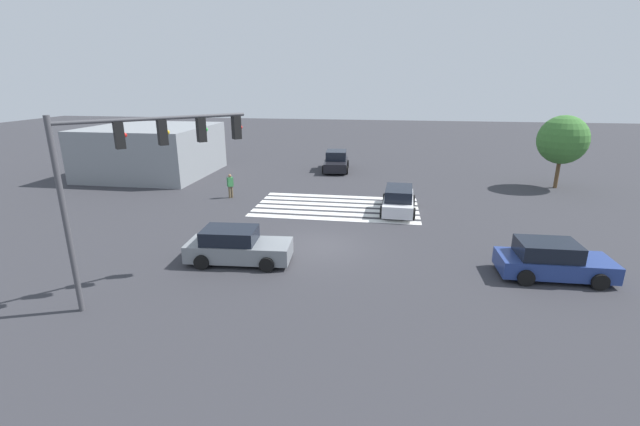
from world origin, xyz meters
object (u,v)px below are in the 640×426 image
car_1 (237,246)px  car_2 (336,162)px  traffic_signal_mast (139,159)px  car_0 (552,261)px  car_3 (398,200)px  tree_corner_a (563,140)px  pedestrian (230,185)px

car_1 → car_2: 19.63m
traffic_signal_mast → car_0: (-14.54, -3.42, -4.15)m
traffic_signal_mast → car_1: (-2.07, -2.95, -4.14)m
car_0 → car_2: (10.66, -19.07, 0.08)m
car_3 → tree_corner_a: size_ratio=0.88×
traffic_signal_mast → pedestrian: (1.80, -12.68, -3.96)m
car_2 → pedestrian: 11.34m
traffic_signal_mast → car_2: traffic_signal_mast is taller
car_0 → traffic_signal_mast: bearing=-168.0°
car_3 → tree_corner_a: (-11.13, -7.59, 2.68)m
car_2 → tree_corner_a: 16.72m
car_1 → car_3: (-6.79, -8.30, 0.03)m
car_0 → car_3: 9.67m
car_0 → car_1: size_ratio=0.95×
tree_corner_a → car_0: bearing=70.5°
car_3 → tree_corner_a: bearing=-53.2°
car_0 → pedestrian: (16.34, -9.25, 0.19)m
car_1 → car_3: size_ratio=0.99×
car_0 → tree_corner_a: tree_corner_a is taller
traffic_signal_mast → car_2: size_ratio=1.40×
car_0 → car_2: size_ratio=0.92×
car_2 → traffic_signal_mast: bearing=-13.9°
pedestrian → tree_corner_a: bearing=62.5°
traffic_signal_mast → car_0: traffic_signal_mast is taller
car_3 → car_2: bearing=26.4°
car_2 → car_3: car_2 is taller
car_2 → tree_corner_a: (-16.10, 3.65, 2.63)m
car_2 → tree_corner_a: bearing=73.1°
car_0 → car_1: car_1 is taller
car_1 → car_2: (-1.82, -19.54, 0.08)m
car_3 → pedestrian: size_ratio=2.86×
traffic_signal_mast → tree_corner_a: size_ratio=1.25×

